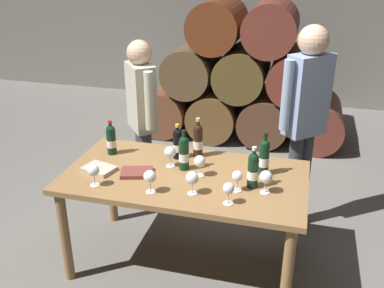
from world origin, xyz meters
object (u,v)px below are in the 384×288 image
(wine_glass_3, at_px, (170,152))
(sommelier_presenting, at_px, (305,111))
(wine_bottle_0, at_px, (253,170))
(wine_glass_7, at_px, (192,178))
(wine_glass_6, at_px, (200,162))
(wine_bottle_3, at_px, (178,143))
(wine_glass_2, at_px, (266,177))
(wine_glass_4, at_px, (229,189))
(wine_glass_5, at_px, (237,177))
(wine_glass_0, at_px, (150,177))
(leather_ledger, at_px, (137,173))
(wine_bottle_1, at_px, (198,140))
(wine_bottle_2, at_px, (184,153))
(tasting_notebook, at_px, (99,169))
(wine_bottle_4, at_px, (264,157))
(wine_glass_1, at_px, (93,171))
(taster_seated_left, at_px, (142,112))
(dining_table, at_px, (185,186))

(wine_glass_3, xyz_separation_m, sommelier_presenting, (0.92, 0.65, 0.17))
(wine_bottle_0, relative_size, wine_glass_7, 1.84)
(wine_glass_6, bearing_deg, wine_bottle_3, 134.05)
(wine_glass_2, xyz_separation_m, wine_glass_4, (-0.21, -0.20, -0.01))
(wine_glass_2, xyz_separation_m, wine_glass_5, (-0.18, -0.02, -0.01))
(wine_glass_2, height_order, wine_glass_3, wine_glass_2)
(wine_glass_0, bearing_deg, leather_ledger, 130.21)
(sommelier_presenting, bearing_deg, wine_bottle_0, -110.45)
(wine_bottle_0, bearing_deg, wine_bottle_1, 141.98)
(wine_bottle_0, relative_size, wine_bottle_2, 0.97)
(wine_bottle_0, xyz_separation_m, tasting_notebook, (-1.09, -0.05, -0.11))
(wine_bottle_3, distance_m, wine_glass_2, 0.78)
(wine_glass_7, bearing_deg, wine_glass_4, -13.82)
(wine_bottle_1, bearing_deg, wine_bottle_2, -100.58)
(wine_glass_2, bearing_deg, wine_bottle_1, 142.96)
(wine_bottle_4, relative_size, wine_glass_0, 1.99)
(wine_bottle_2, height_order, leather_ledger, wine_bottle_2)
(wine_glass_1, relative_size, wine_glass_2, 0.96)
(wine_glass_4, height_order, tasting_notebook, wine_glass_4)
(wine_glass_4, xyz_separation_m, taster_seated_left, (-0.95, 1.02, 0.06))
(wine_glass_1, distance_m, sommelier_presenting, 1.70)
(wine_bottle_4, distance_m, leather_ledger, 0.90)
(wine_glass_0, height_order, sommelier_presenting, sommelier_presenting)
(wine_glass_2, height_order, wine_glass_7, same)
(wine_glass_4, xyz_separation_m, wine_glass_5, (0.03, 0.17, -0.00))
(tasting_notebook, xyz_separation_m, leather_ledger, (0.28, 0.02, 0.00))
(wine_bottle_1, relative_size, wine_glass_5, 2.13)
(tasting_notebook, relative_size, leather_ledger, 1.00)
(tasting_notebook, height_order, sommelier_presenting, sommelier_presenting)
(wine_glass_1, xyz_separation_m, tasting_notebook, (-0.07, 0.20, -0.09))
(wine_bottle_1, xyz_separation_m, wine_glass_1, (-0.56, -0.62, -0.03))
(wine_glass_4, bearing_deg, wine_glass_7, 166.18)
(wine_bottle_0, xyz_separation_m, wine_bottle_1, (-0.47, 0.36, 0.01))
(sommelier_presenting, bearing_deg, wine_glass_5, -113.81)
(wine_glass_7, bearing_deg, wine_bottle_2, 114.50)
(wine_glass_0, bearing_deg, taster_seated_left, 113.33)
(taster_seated_left, bearing_deg, wine_glass_0, -66.67)
(dining_table, distance_m, wine_bottle_3, 0.35)
(wine_glass_3, relative_size, wine_glass_4, 1.07)
(wine_glass_6, bearing_deg, wine_glass_1, -154.07)
(wine_glass_7, bearing_deg, tasting_notebook, 169.14)
(wine_bottle_0, height_order, wine_glass_5, wine_bottle_0)
(wine_bottle_0, relative_size, wine_bottle_3, 1.07)
(dining_table, bearing_deg, wine_glass_5, -18.17)
(wine_glass_2, distance_m, leather_ledger, 0.91)
(wine_glass_6, height_order, tasting_notebook, wine_glass_6)
(wine_bottle_3, bearing_deg, wine_glass_4, -48.21)
(tasting_notebook, bearing_deg, dining_table, 24.80)
(wine_bottle_0, xyz_separation_m, wine_glass_3, (-0.62, 0.15, -0.02))
(wine_bottle_2, distance_m, wine_bottle_3, 0.19)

